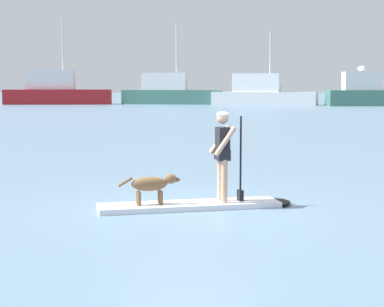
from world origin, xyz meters
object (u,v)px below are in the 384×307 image
at_px(moored_boat_far_starboard, 262,93).
at_px(moored_boat_center, 365,93).
at_px(person_paddler, 223,150).
at_px(dog, 152,184).
at_px(paddleboard, 202,205).
at_px(moored_boat_far_port, 170,92).
at_px(moored_boat_starboard, 56,91).

xyz_separation_m(moored_boat_far_starboard, moored_boat_center, (11.29, -3.18, 0.07)).
distance_m(person_paddler, moored_boat_center, 62.93).
xyz_separation_m(dog, moored_boat_far_starboard, (5.91, 64.41, 0.90)).
bearing_deg(moored_boat_far_starboard, person_paddler, -94.14).
bearing_deg(paddleboard, moored_boat_far_port, 95.23).
bearing_deg(moored_boat_center, moored_boat_far_starboard, 164.29).
xyz_separation_m(paddleboard, moored_boat_far_starboard, (5.03, 64.16, 1.32)).
bearing_deg(moored_boat_far_port, moored_boat_starboard, -176.55).
height_order(dog, moored_boat_far_port, moored_boat_far_port).
xyz_separation_m(person_paddler, dog, (-1.27, -0.36, -0.59)).
height_order(dog, moored_boat_far_starboard, moored_boat_far_starboard).
xyz_separation_m(moored_boat_far_port, moored_boat_center, (22.41, -5.45, 0.00)).
distance_m(paddleboard, dog, 1.00).
bearing_deg(dog, paddleboard, 15.62).
relative_size(person_paddler, dog, 1.51).
bearing_deg(paddleboard, person_paddler, 15.62).
xyz_separation_m(person_paddler, moored_boat_center, (15.93, 60.88, 0.38)).
bearing_deg(moored_boat_far_port, moored_boat_far_starboard, -11.54).
distance_m(paddleboard, moored_boat_far_port, 66.72).
relative_size(paddleboard, moored_boat_far_port, 0.30).
distance_m(moored_boat_far_starboard, moored_boat_center, 11.73).
height_order(paddleboard, moored_boat_far_port, moored_boat_far_port).
bearing_deg(dog, moored_boat_starboard, 106.11).
xyz_separation_m(dog, moored_boat_center, (17.20, 61.23, 0.97)).
relative_size(moored_boat_far_port, moored_boat_center, 1.35).
height_order(paddleboard, person_paddler, person_paddler).
bearing_deg(dog, moored_boat_far_port, 94.46).
xyz_separation_m(person_paddler, moored_boat_starboard, (-20.29, 65.49, 0.51)).
distance_m(person_paddler, moored_boat_far_starboard, 64.22).
xyz_separation_m(person_paddler, moored_boat_far_port, (-6.48, 66.32, 0.38)).
bearing_deg(person_paddler, paddleboard, -164.38).
bearing_deg(moored_boat_center, moored_boat_far_port, 166.34).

